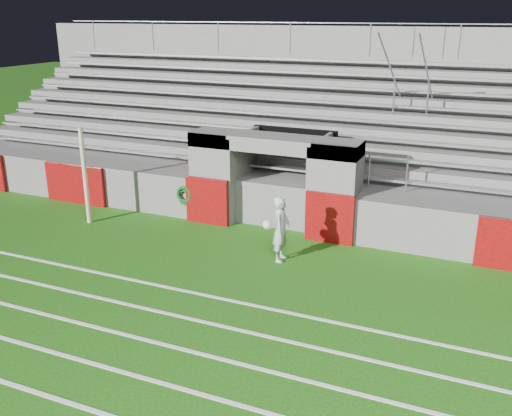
% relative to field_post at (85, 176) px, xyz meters
% --- Properties ---
extents(ground, '(90.00, 90.00, 0.00)m').
position_rel_field_post_xyz_m(ground, '(4.99, -1.66, -1.39)').
color(ground, '#1A530D').
rests_on(ground, ground).
extents(field_post, '(0.12, 0.12, 2.77)m').
position_rel_field_post_xyz_m(field_post, '(0.00, 0.00, 0.00)').
color(field_post, beige).
rests_on(field_post, ground).
extents(field_markings, '(28.00, 8.09, 0.01)m').
position_rel_field_post_xyz_m(field_markings, '(4.99, -6.66, -1.38)').
color(field_markings, white).
rests_on(field_markings, ground).
extents(stadium_structure, '(26.00, 8.48, 5.42)m').
position_rel_field_post_xyz_m(stadium_structure, '(4.99, 6.31, 0.11)').
color(stadium_structure, '#595654').
rests_on(stadium_structure, ground).
extents(goalkeeper_with_ball, '(0.62, 0.62, 1.63)m').
position_rel_field_post_xyz_m(goalkeeper_with_ball, '(6.03, -0.29, -0.57)').
color(goalkeeper_with_ball, '#AEB4B8').
rests_on(goalkeeper_with_ball, ground).
extents(hose_coil, '(0.50, 0.14, 0.59)m').
position_rel_field_post_xyz_m(hose_coil, '(2.47, 1.27, -0.64)').
color(hose_coil, '#0D441E').
rests_on(hose_coil, ground).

